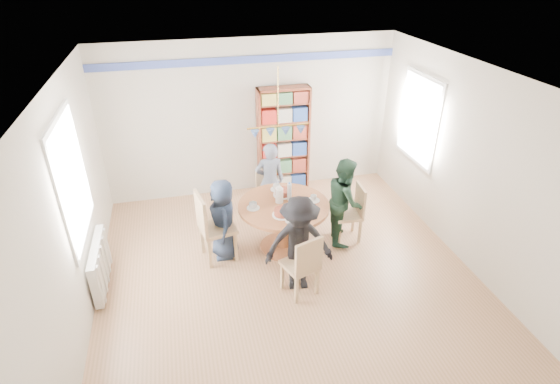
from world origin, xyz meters
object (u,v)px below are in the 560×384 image
object	(u,v)px
chair_near	(304,264)
person_left	(223,219)
chair_right	(353,210)
chair_left	(211,224)
person_right	(345,201)
person_far	(270,181)
bookshelf	(283,142)
dining_table	(284,216)
person_near	(299,244)
radiator	(100,265)
chair_far	(269,189)

from	to	relation	value
chair_near	person_left	distance (m)	1.38
chair_right	chair_left	bearing A→B (deg)	-179.37
person_right	person_far	distance (m)	1.30
bookshelf	person_left	bearing A→B (deg)	-126.84
person_right	chair_right	bearing A→B (deg)	-77.77
person_left	person_far	distance (m)	1.24
chair_right	bookshelf	xyz separation A→B (m)	(-0.63, 1.77, 0.45)
dining_table	chair_right	world-z (taller)	chair_right
dining_table	person_near	size ratio (longest dim) A/B	0.97
dining_table	chair_near	size ratio (longest dim) A/B	1.45
radiator	person_right	bearing A→B (deg)	4.64
dining_table	bookshelf	xyz separation A→B (m)	(0.44, 1.78, 0.38)
chair_far	chair_near	bearing A→B (deg)	-90.22
person_far	person_near	size ratio (longest dim) A/B	0.97
chair_near	person_near	distance (m)	0.24
person_right	person_near	size ratio (longest dim) A/B	1.00
dining_table	chair_far	bearing A→B (deg)	89.91
person_left	person_near	distance (m)	1.24
chair_near	bookshelf	world-z (taller)	bookshelf
chair_far	bookshelf	world-z (taller)	bookshelf
radiator	chair_near	distance (m)	2.62
chair_far	person_near	size ratio (longest dim) A/B	0.63
dining_table	chair_left	xyz separation A→B (m)	(-1.04, -0.01, 0.02)
radiator	person_far	world-z (taller)	person_far
dining_table	person_left	xyz separation A→B (m)	(-0.86, 0.04, 0.05)
person_left	person_near	bearing A→B (deg)	40.73
chair_far	person_near	distance (m)	1.86
bookshelf	chair_far	bearing A→B (deg)	-119.10
chair_left	chair_near	xyz separation A→B (m)	(1.04, -1.02, -0.09)
chair_right	bookshelf	bearing A→B (deg)	109.58
person_left	person_near	world-z (taller)	person_near
radiator	chair_left	bearing A→B (deg)	9.68
radiator	person_near	distance (m)	2.58
radiator	person_right	distance (m)	3.47
chair_left	person_left	xyz separation A→B (m)	(0.18, 0.05, 0.02)
person_right	person_left	bearing A→B (deg)	103.70
chair_near	radiator	bearing A→B (deg)	162.83
chair_far	person_far	xyz separation A→B (m)	(0.00, -0.06, 0.19)
chair_left	chair_far	distance (m)	1.45
chair_right	chair_far	size ratio (longest dim) A/B	1.05
chair_far	person_left	bearing A→B (deg)	-132.31
person_left	person_far	xyz separation A→B (m)	(0.86, 0.88, 0.05)
bookshelf	chair_right	bearing A→B (deg)	-70.42
dining_table	person_near	bearing A→B (deg)	-91.30
chair_left	chair_right	xyz separation A→B (m)	(2.11, 0.02, -0.09)
radiator	person_far	distance (m)	2.80
person_near	person_left	bearing A→B (deg)	140.56
person_right	bookshelf	size ratio (longest dim) A/B	0.70
person_left	dining_table	bearing A→B (deg)	85.11
radiator	person_left	xyz separation A→B (m)	(1.65, 0.30, 0.25)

